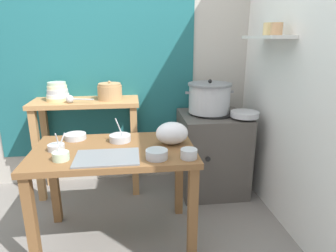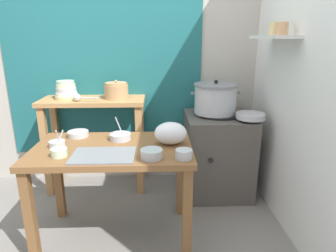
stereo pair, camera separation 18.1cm
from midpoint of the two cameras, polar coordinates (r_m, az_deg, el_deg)
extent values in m
plane|color=gray|center=(2.39, -13.16, -20.95)|extent=(9.00, 9.00, 0.00)
cube|color=#B2ADA3|center=(3.00, -10.79, 13.65)|extent=(4.40, 0.10, 2.60)
cube|color=#1E6066|center=(2.96, -15.90, 14.26)|extent=(1.90, 0.02, 2.10)
cube|color=white|center=(2.37, 21.64, 12.06)|extent=(0.10, 3.20, 2.60)
cube|color=silver|center=(2.48, 16.61, 16.16)|extent=(0.20, 0.56, 0.02)
cylinder|color=tan|center=(2.35, 18.15, 17.42)|extent=(0.08, 0.08, 0.09)
cylinder|color=#E5C684|center=(2.49, 16.68, 17.52)|extent=(0.07, 0.07, 0.09)
cube|color=brown|center=(2.08, -12.87, -4.77)|extent=(1.10, 0.66, 0.04)
cube|color=brown|center=(2.11, -27.19, -16.95)|extent=(0.06, 0.06, 0.68)
cube|color=brown|center=(2.00, 2.08, -16.84)|extent=(0.06, 0.06, 0.68)
cube|color=brown|center=(2.57, -23.07, -10.20)|extent=(0.06, 0.06, 0.68)
cube|color=brown|center=(2.48, 0.02, -9.74)|extent=(0.06, 0.06, 0.68)
cube|color=#B27F4C|center=(2.82, -17.45, 4.38)|extent=(0.96, 0.40, 0.04)
cube|color=#B27F4C|center=(2.92, -25.54, -5.37)|extent=(0.06, 0.06, 0.86)
cube|color=#B27F4C|center=(2.76, -8.33, -5.04)|extent=(0.06, 0.06, 0.86)
cube|color=#B27F4C|center=(3.18, -23.92, -3.38)|extent=(0.06, 0.06, 0.86)
cube|color=#B27F4C|center=(3.04, -8.24, -2.96)|extent=(0.06, 0.06, 0.86)
cube|color=#4C4742|center=(2.87, 6.66, -5.17)|extent=(0.60, 0.60, 0.76)
cylinder|color=black|center=(2.75, 6.93, 2.39)|extent=(0.36, 0.36, 0.02)
cylinder|color=black|center=(2.55, 5.68, -6.39)|extent=(0.04, 0.02, 0.04)
cylinder|color=#B7BABF|center=(2.73, 6.11, 5.21)|extent=(0.37, 0.37, 0.25)
cylinder|color=slate|center=(2.71, 6.20, 8.00)|extent=(0.40, 0.40, 0.02)
sphere|color=black|center=(2.71, 6.22, 8.59)|extent=(0.04, 0.04, 0.04)
cube|color=slate|center=(2.68, 1.85, 6.43)|extent=(0.04, 0.02, 0.02)
cube|color=slate|center=(2.77, 10.32, 6.52)|extent=(0.04, 0.02, 0.02)
cylinder|color=tan|center=(2.77, -13.03, 6.31)|extent=(0.22, 0.22, 0.13)
cylinder|color=tan|center=(2.76, -13.13, 7.84)|extent=(0.20, 0.20, 0.02)
sphere|color=tan|center=(2.76, -13.17, 8.29)|extent=(0.02, 0.02, 0.02)
cylinder|color=#E5C684|center=(2.88, -22.17, 4.87)|extent=(0.21, 0.21, 0.03)
cylinder|color=silver|center=(2.87, -22.24, 5.47)|extent=(0.19, 0.19, 0.03)
cylinder|color=#B7BABF|center=(2.87, -22.32, 6.18)|extent=(0.18, 0.18, 0.04)
cylinder|color=beige|center=(2.86, -22.40, 6.92)|extent=(0.17, 0.17, 0.03)
cylinder|color=#B7D1AD|center=(2.86, -22.47, 7.55)|extent=(0.16, 0.16, 0.03)
sphere|color=#B7BABF|center=(2.73, -20.30, 4.90)|extent=(0.07, 0.07, 0.07)
cylinder|color=#B7BABF|center=(2.68, -17.87, 4.92)|extent=(0.18, 0.05, 0.01)
cube|color=slate|center=(1.91, -14.38, -5.95)|extent=(0.40, 0.28, 0.01)
ellipsoid|color=white|center=(2.07, -1.74, -1.43)|extent=(0.23, 0.18, 0.16)
cylinder|color=#B7BABF|center=(2.64, 12.71, 2.22)|extent=(0.25, 0.25, 0.05)
cylinder|color=#B7BABF|center=(2.33, -19.62, -1.93)|extent=(0.16, 0.16, 0.04)
cylinder|color=#337238|center=(2.32, -19.66, -1.59)|extent=(0.13, 0.13, 0.01)
cylinder|color=#B7BABF|center=(2.19, -11.61, -2.32)|extent=(0.16, 0.16, 0.05)
cylinder|color=beige|center=(2.19, -11.63, -1.87)|extent=(0.13, 0.13, 0.01)
cylinder|color=#B7BABF|center=(2.15, -11.63, -0.78)|extent=(0.07, 0.02, 0.18)
cylinder|color=#B7BABF|center=(2.15, -23.11, -3.85)|extent=(0.11, 0.11, 0.04)
cylinder|color=#BFB28C|center=(2.14, -23.16, -3.47)|extent=(0.09, 0.09, 0.01)
cylinder|color=#B7BABF|center=(2.13, -22.89, -2.71)|extent=(0.01, 0.08, 0.13)
cylinder|color=#B7BABF|center=(1.85, 1.25, -5.41)|extent=(0.11, 0.11, 0.06)
cylinder|color=#BFB28C|center=(1.84, 1.26, -4.72)|extent=(0.09, 0.09, 0.01)
cylinder|color=#B7BABF|center=(1.85, -5.01, -5.50)|extent=(0.14, 0.14, 0.06)
cylinder|color=maroon|center=(1.84, -5.03, -4.85)|extent=(0.12, 0.12, 0.01)
cylinder|color=#B7D1AD|center=(1.97, -22.54, -5.43)|extent=(0.10, 0.10, 0.05)
cylinder|color=#337238|center=(1.96, -22.60, -4.88)|extent=(0.09, 0.09, 0.01)
cylinder|color=#B7BABF|center=(1.96, -22.77, -3.70)|extent=(0.08, 0.04, 0.17)
camera|label=1|loc=(0.09, -92.39, -0.72)|focal=31.52mm
camera|label=2|loc=(0.09, 87.61, 0.72)|focal=31.52mm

